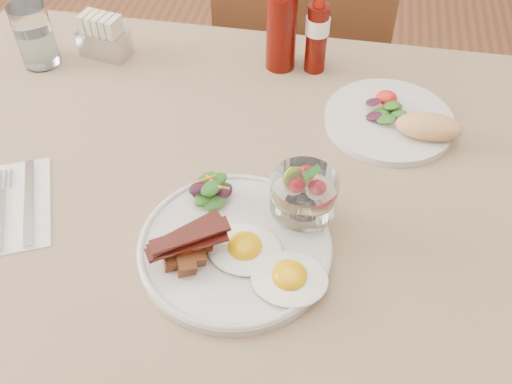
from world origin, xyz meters
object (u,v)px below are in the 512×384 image
object	(u,v)px
sugar_caddy	(104,38)
water_glass	(36,39)
chair_far	(302,64)
table	(260,215)
hot_sauce_bottle	(317,34)
main_plate	(235,247)
second_plate	(398,121)
fruit_cup	(304,194)
ketchup_bottle	(281,30)

from	to	relation	value
sugar_caddy	water_glass	distance (m)	0.13
chair_far	table	bearing A→B (deg)	-90.00
table	hot_sauce_bottle	distance (m)	0.37
table	main_plate	distance (m)	0.18
water_glass	hot_sauce_bottle	bearing A→B (deg)	7.98
table	main_plate	world-z (taller)	main_plate
table	main_plate	xyz separation A→B (m)	(-0.01, -0.15, 0.10)
main_plate	water_glass	distance (m)	0.62
main_plate	hot_sauce_bottle	xyz separation A→B (m)	(0.06, 0.47, 0.07)
chair_far	hot_sauce_bottle	distance (m)	0.46
second_plate	water_glass	distance (m)	0.71
table	fruit_cup	xyz separation A→B (m)	(0.08, -0.08, 0.16)
sugar_caddy	hot_sauce_bottle	bearing A→B (deg)	15.31
ketchup_bottle	hot_sauce_bottle	world-z (taller)	ketchup_bottle
main_plate	fruit_cup	bearing A→B (deg)	36.17
ketchup_bottle	hot_sauce_bottle	size ratio (longest dim) A/B	1.07
hot_sauce_bottle	table	bearing A→B (deg)	-99.21
ketchup_bottle	water_glass	world-z (taller)	ketchup_bottle
table	hot_sauce_bottle	xyz separation A→B (m)	(0.05, 0.32, 0.17)
second_plate	water_glass	world-z (taller)	water_glass
fruit_cup	hot_sauce_bottle	bearing A→B (deg)	93.61
table	water_glass	world-z (taller)	water_glass
main_plate	second_plate	size ratio (longest dim) A/B	1.19
fruit_cup	water_glass	xyz separation A→B (m)	(-0.57, 0.33, -0.02)
ketchup_bottle	main_plate	bearing A→B (deg)	-89.36
second_plate	ketchup_bottle	size ratio (longest dim) A/B	1.37
chair_far	water_glass	world-z (taller)	chair_far
hot_sauce_bottle	sugar_caddy	xyz separation A→B (m)	(-0.42, -0.03, -0.04)
second_plate	ketchup_bottle	bearing A→B (deg)	147.44
ketchup_bottle	hot_sauce_bottle	distance (m)	0.07
chair_far	fruit_cup	world-z (taller)	chair_far
hot_sauce_bottle	ketchup_bottle	bearing A→B (deg)	-178.90
fruit_cup	ketchup_bottle	xyz separation A→B (m)	(-0.09, 0.40, 0.01)
main_plate	sugar_caddy	xyz separation A→B (m)	(-0.36, 0.44, 0.03)
table	fruit_cup	distance (m)	0.20
main_plate	ketchup_bottle	distance (m)	0.47
water_glass	main_plate	bearing A→B (deg)	-39.50
main_plate	hot_sauce_bottle	size ratio (longest dim) A/B	1.74
table	water_glass	xyz separation A→B (m)	(-0.49, 0.25, 0.14)
hot_sauce_bottle	sugar_caddy	distance (m)	0.43
table	sugar_caddy	size ratio (longest dim) A/B	12.66
hot_sauce_bottle	water_glass	bearing A→B (deg)	-172.02
water_glass	sugar_caddy	bearing A→B (deg)	22.73
second_plate	hot_sauce_bottle	xyz separation A→B (m)	(-0.17, 0.15, 0.06)
chair_far	fruit_cup	xyz separation A→B (m)	(0.08, -0.75, 0.30)
chair_far	second_plate	xyz separation A→B (m)	(0.22, -0.49, 0.24)
chair_far	ketchup_bottle	world-z (taller)	chair_far
sugar_caddy	second_plate	bearing A→B (deg)	-0.15
sugar_caddy	ketchup_bottle	bearing A→B (deg)	15.78
second_plate	ketchup_bottle	xyz separation A→B (m)	(-0.23, 0.15, 0.07)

